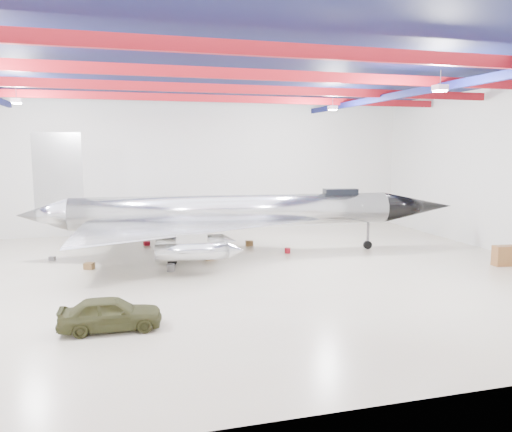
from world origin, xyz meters
name	(u,v)px	position (x,y,z in m)	size (l,w,h in m)	color
floor	(205,276)	(0.00, 0.00, 0.00)	(40.00, 40.00, 0.00)	beige
wall_back	(174,166)	(0.00, 15.00, 5.50)	(40.00, 40.00, 0.00)	silver
ceiling	(203,69)	(0.00, 0.00, 11.00)	(40.00, 40.00, 0.00)	#0A0F38
ceiling_structure	(203,83)	(0.00, 0.00, 10.32)	(39.50, 29.50, 1.08)	maroon
jet_aircraft	(234,215)	(2.77, 5.11, 2.59)	(28.94, 17.89, 7.89)	silver
jeep	(110,313)	(-4.88, -7.10, 0.66)	(1.56, 3.88, 1.32)	#3A3B1D
desk	(504,256)	(17.56, -2.31, 0.60)	(1.31, 0.66, 1.20)	brown
crate_ply	(89,266)	(-6.23, 3.30, 0.19)	(0.53, 0.43, 0.37)	olive
toolbox_red	(147,243)	(-2.64, 9.67, 0.15)	(0.43, 0.35, 0.30)	maroon
engine_drum	(171,268)	(-1.73, 1.54, 0.21)	(0.46, 0.46, 0.41)	#59595B
parts_bin	(249,243)	(4.44, 7.51, 0.18)	(0.53, 0.42, 0.37)	olive
crate_small	(52,259)	(-8.57, 6.20, 0.13)	(0.36, 0.29, 0.25)	#59595B
tool_chest	(288,250)	(6.27, 4.45, 0.18)	(0.39, 0.39, 0.35)	maroon
oil_barrel	(209,256)	(0.90, 3.92, 0.22)	(0.62, 0.49, 0.43)	olive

